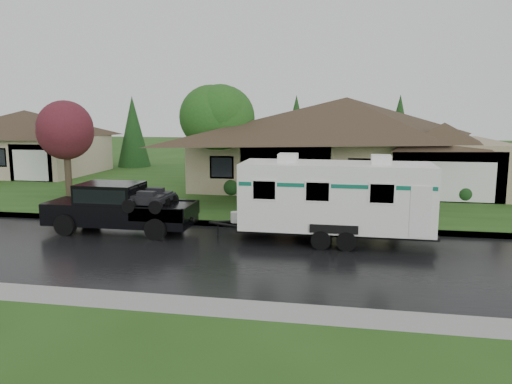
% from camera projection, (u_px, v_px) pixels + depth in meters
% --- Properties ---
extents(ground, '(140.00, 140.00, 0.00)m').
position_uv_depth(ground, '(286.00, 242.00, 18.92)').
color(ground, '#254A17').
rests_on(ground, ground).
extents(road, '(140.00, 8.00, 0.01)m').
position_uv_depth(road, '(279.00, 257.00, 16.98)').
color(road, black).
rests_on(road, ground).
extents(curb, '(140.00, 0.50, 0.15)m').
position_uv_depth(curb, '(293.00, 227.00, 21.09)').
color(curb, gray).
rests_on(curb, ground).
extents(lawn, '(140.00, 26.00, 0.15)m').
position_uv_depth(lawn, '(314.00, 184.00, 33.46)').
color(lawn, '#254A17').
rests_on(lawn, ground).
extents(house_main, '(19.44, 10.80, 6.90)m').
position_uv_depth(house_main, '(351.00, 132.00, 31.34)').
color(house_main, gray).
rests_on(house_main, lawn).
extents(house_far, '(10.80, 8.64, 5.80)m').
position_uv_depth(house_far, '(27.00, 137.00, 37.76)').
color(house_far, '#BCA88B').
rests_on(house_far, lawn).
extents(tree_left_green, '(3.89, 3.89, 6.44)m').
position_uv_depth(tree_left_green, '(218.00, 116.00, 28.07)').
color(tree_left_green, '#382B1E').
rests_on(tree_left_green, lawn).
extents(tree_red, '(3.19, 3.19, 5.28)m').
position_uv_depth(tree_red, '(66.00, 131.00, 27.92)').
color(tree_red, '#382B1E').
rests_on(tree_red, lawn).
extents(shrub_row, '(13.60, 1.00, 1.00)m').
position_uv_depth(shrub_row, '(344.00, 189.00, 27.47)').
color(shrub_row, '#143814').
rests_on(shrub_row, lawn).
extents(pickup_truck, '(6.03, 2.29, 2.01)m').
position_uv_depth(pickup_truck, '(118.00, 206.00, 20.41)').
color(pickup_truck, black).
rests_on(pickup_truck, ground).
extents(travel_trailer, '(7.44, 2.61, 3.34)m').
position_uv_depth(travel_trailer, '(335.00, 196.00, 18.70)').
color(travel_trailer, white).
rests_on(travel_trailer, ground).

